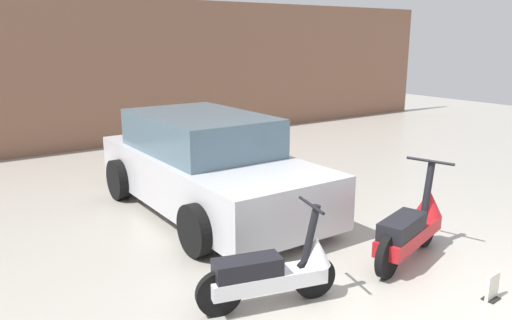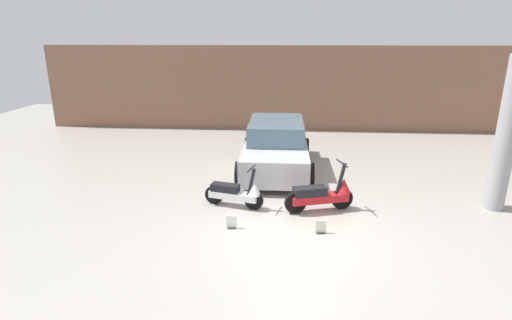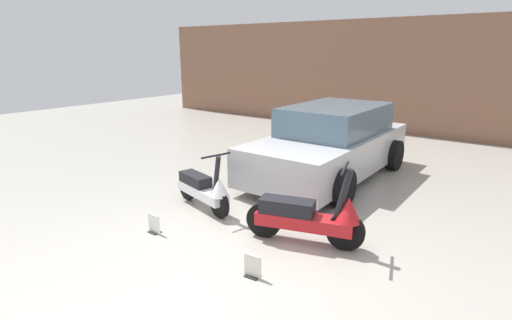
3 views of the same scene
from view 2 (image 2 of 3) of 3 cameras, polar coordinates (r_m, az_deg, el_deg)
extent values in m
plane|color=#9E998E|center=(7.84, 5.74, -10.03)|extent=(28.00, 28.00, 0.00)
cube|color=#845B47|center=(15.78, 5.26, 10.09)|extent=(19.60, 0.12, 3.26)
cylinder|color=black|center=(8.62, -0.33, -5.77)|extent=(0.42, 0.18, 0.42)
cylinder|color=black|center=(8.95, -5.99, -4.99)|extent=(0.42, 0.18, 0.42)
cube|color=silver|center=(8.76, -3.22, -5.07)|extent=(1.12, 0.52, 0.15)
cube|color=black|center=(8.77, -4.44, -3.96)|extent=(0.66, 0.39, 0.16)
cylinder|color=black|center=(8.48, -0.65, -3.11)|extent=(0.21, 0.12, 0.60)
cylinder|color=black|center=(8.39, -0.66, -1.21)|extent=(0.15, 0.48, 0.03)
cone|color=silver|center=(8.52, -0.23, -4.17)|extent=(0.34, 0.34, 0.27)
cylinder|color=black|center=(8.84, 12.19, -5.41)|extent=(0.48, 0.21, 0.47)
cylinder|color=black|center=(8.48, 5.70, -6.09)|extent=(0.48, 0.21, 0.47)
cube|color=#B2191E|center=(8.63, 9.03, -5.39)|extent=(1.26, 0.63, 0.16)
cube|color=black|center=(8.49, 7.69, -4.45)|extent=(0.74, 0.46, 0.18)
cylinder|color=black|center=(8.65, 12.05, -2.55)|extent=(0.23, 0.14, 0.67)
cylinder|color=black|center=(8.55, 12.19, -0.45)|extent=(0.19, 0.53, 0.03)
cone|color=#B2191E|center=(8.74, 12.42, -3.61)|extent=(0.39, 0.39, 0.31)
cube|color=#B7B7BC|center=(11.06, 2.85, 1.06)|extent=(1.68, 4.01, 0.67)
cube|color=slate|center=(11.14, 2.92, 4.35)|extent=(1.48, 2.25, 0.52)
cylinder|color=black|center=(9.95, 7.65, -2.13)|extent=(0.21, 0.61, 0.61)
cylinder|color=black|center=(9.99, -2.32, -1.91)|extent=(0.21, 0.61, 0.61)
cylinder|color=black|center=(12.32, 7.01, 1.70)|extent=(0.21, 0.61, 0.61)
cylinder|color=black|center=(12.35, -1.05, 1.87)|extent=(0.21, 0.61, 0.61)
cube|color=black|center=(7.93, -3.50, -9.61)|extent=(0.16, 0.12, 0.01)
cube|color=white|center=(7.87, -3.51, -8.81)|extent=(0.20, 0.03, 0.26)
cube|color=black|center=(7.83, 9.18, -10.20)|extent=(0.17, 0.13, 0.01)
cube|color=silver|center=(7.77, 9.22, -9.39)|extent=(0.20, 0.05, 0.26)
cylinder|color=#99999E|center=(9.73, 32.17, 3.00)|extent=(0.41, 0.41, 3.26)
camera|label=1|loc=(5.97, -32.16, 3.25)|focal=35.00mm
camera|label=3|loc=(5.05, 40.95, -0.88)|focal=28.00mm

